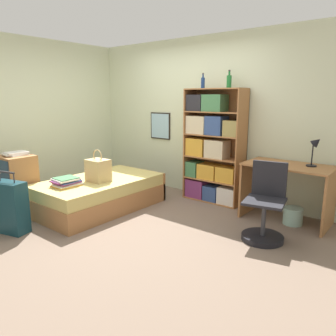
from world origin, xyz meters
name	(u,v)px	position (x,y,z in m)	size (l,w,h in m)	color
ground_plane	(129,217)	(0.00, 0.00, 0.00)	(14.00, 14.00, 0.00)	#756051
wall_back	(196,118)	(0.00, 1.61, 1.30)	(10.00, 0.09, 2.60)	beige
wall_left	(39,117)	(-2.13, 0.00, 1.30)	(0.06, 10.00, 2.60)	beige
bed	(100,193)	(-0.63, 0.02, 0.22)	(1.07, 1.84, 0.45)	#A36B3D
handbag	(98,170)	(-0.53, -0.08, 0.61)	(0.31, 0.25, 0.47)	tan
book_stack_on_bed	(66,182)	(-0.67, -0.52, 0.51)	(0.30, 0.38, 0.12)	gold
suitcase	(10,207)	(-0.78, -1.26, 0.32)	(0.47, 0.32, 0.77)	#143842
dresser	(18,183)	(-1.47, -0.81, 0.41)	(0.49, 0.45, 0.82)	#A36B3D
magazine_pile_on_dresser	(16,154)	(-1.49, -0.79, 0.85)	(0.30, 0.34, 0.05)	silver
bookcase	(211,150)	(0.47, 1.38, 0.82)	(0.95, 0.35, 1.77)	#A36B3D
bottle_green	(203,83)	(0.29, 1.36, 1.86)	(0.06, 0.06, 0.23)	navy
bottle_brown	(229,81)	(0.71, 1.42, 1.87)	(0.07, 0.07, 0.26)	#1E6B2D
desk	(287,183)	(1.73, 1.25, 0.53)	(1.12, 0.63, 0.77)	#A36B3D
desk_lamp	(316,146)	(2.02, 1.33, 1.03)	(0.18, 0.13, 0.40)	black
desk_chair	(264,215)	(1.74, 0.51, 0.29)	(0.52, 0.52, 0.91)	black
waste_bin	(293,216)	(1.86, 1.19, 0.11)	(0.25, 0.25, 0.22)	#99C1B2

